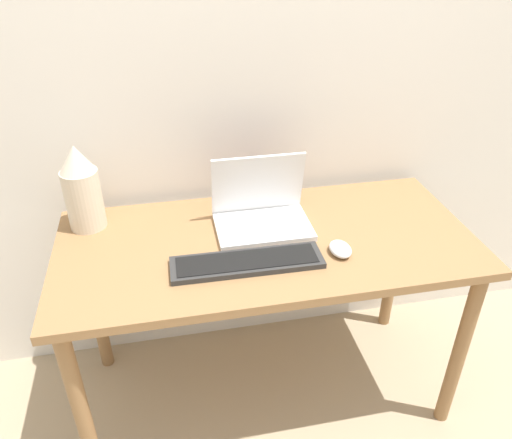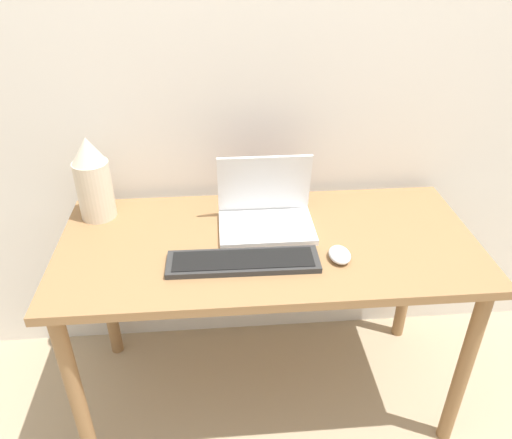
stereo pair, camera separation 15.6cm
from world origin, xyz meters
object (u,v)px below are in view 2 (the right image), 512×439
keyboard (243,262)px  vase (93,179)px  laptop (267,211)px  mp3_player (253,242)px  mouse (340,255)px

keyboard → vase: vase is taller
laptop → vase: vase is taller
vase → mp3_player: (0.53, -0.22, -0.14)m
mouse → keyboard: bearing=-179.4°
keyboard → vase: 0.61m
laptop → mp3_player: bearing=-116.2°
keyboard → mp3_player: bearing=70.4°
keyboard → mouse: 0.30m
keyboard → mp3_player: keyboard is taller
laptop → mouse: bearing=-46.7°
keyboard → mouse: mouse is taller
mouse → vase: 0.87m
laptop → mp3_player: (-0.06, -0.11, -0.05)m
vase → mp3_player: vase is taller
mouse → vase: vase is taller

